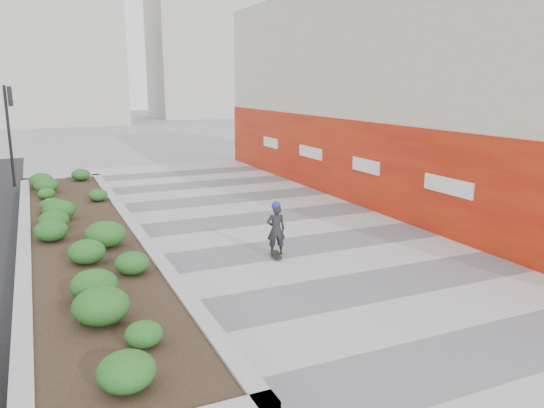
{
  "coord_description": "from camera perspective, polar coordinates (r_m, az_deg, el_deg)",
  "views": [
    {
      "loc": [
        -6.43,
        -7.12,
        4.28
      ],
      "look_at": [
        -0.71,
        5.56,
        1.1
      ],
      "focal_mm": 35.0,
      "sensor_mm": 36.0,
      "label": 1
    }
  ],
  "objects": [
    {
      "name": "traffic_signal_near",
      "position": [
        24.68,
        -26.39,
        8.03
      ],
      "size": [
        0.33,
        0.28,
        4.2
      ],
      "color": "black",
      "rests_on": "ground"
    },
    {
      "name": "skateboarder",
      "position": [
        13.19,
        0.43,
        -2.72
      ],
      "size": [
        0.53,
        0.75,
        1.44
      ],
      "rotation": [
        0.0,
        0.0,
        -0.3
      ],
      "color": "beige",
      "rests_on": "ground"
    },
    {
      "name": "planter",
      "position": [
        14.66,
        -19.81,
        -3.17
      ],
      "size": [
        3.0,
        18.0,
        0.9
      ],
      "color": "#9E9EA0",
      "rests_on": "ground"
    },
    {
      "name": "ground",
      "position": [
        10.5,
        16.56,
        -11.74
      ],
      "size": [
        160.0,
        160.0,
        0.0
      ],
      "primitive_type": "plane",
      "color": "gray",
      "rests_on": "ground"
    },
    {
      "name": "building",
      "position": [
        20.95,
        15.82,
        11.58
      ],
      "size": [
        6.04,
        24.08,
        8.0
      ],
      "color": "beige",
      "rests_on": "ground"
    },
    {
      "name": "distant_bldg_north_r",
      "position": [
        70.88,
        -6.94,
        19.06
      ],
      "size": [
        14.0,
        10.0,
        24.0
      ],
      "primitive_type": "cube",
      "color": "#ADAAA3",
      "rests_on": "ground"
    },
    {
      "name": "walkway",
      "position": [
        12.73,
        7.72,
        -6.87
      ],
      "size": [
        8.0,
        36.0,
        0.01
      ],
      "primitive_type": "cube",
      "color": "#A8A8AD",
      "rests_on": "ground"
    },
    {
      "name": "manhole_cover",
      "position": [
        12.99,
        9.6,
        -6.53
      ],
      "size": [
        0.44,
        0.44,
        0.01
      ],
      "primitive_type": "cylinder",
      "color": "#595654",
      "rests_on": "ground"
    },
    {
      "name": "distant_bldg_north_l",
      "position": [
        62.39,
        -24.0,
        17.09
      ],
      "size": [
        16.0,
        12.0,
        20.0
      ],
      "primitive_type": "cube",
      "color": "#ADAAA3",
      "rests_on": "ground"
    }
  ]
}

